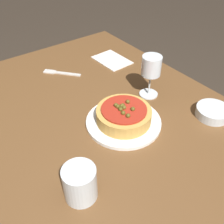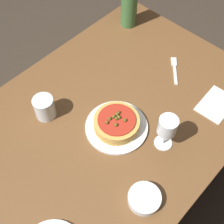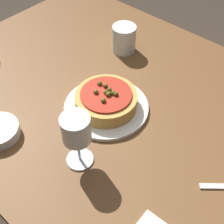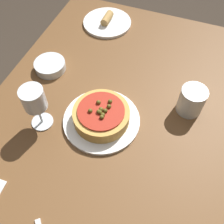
{
  "view_description": "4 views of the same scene",
  "coord_description": "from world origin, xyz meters",
  "px_view_note": "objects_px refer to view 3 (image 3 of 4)",
  "views": [
    {
      "loc": [
        0.51,
        -0.36,
        1.33
      ],
      "look_at": [
        0.03,
        -0.0,
        0.84
      ],
      "focal_mm": 42.0,
      "sensor_mm": 36.0,
      "label": 1
    },
    {
      "loc": [
        0.5,
        0.49,
        1.8
      ],
      "look_at": [
        -0.0,
        0.01,
        0.8
      ],
      "focal_mm": 50.0,
      "sensor_mm": 36.0,
      "label": 2
    },
    {
      "loc": [
        -0.41,
        0.51,
        1.42
      ],
      "look_at": [
        -0.02,
        0.08,
        0.79
      ],
      "focal_mm": 50.0,
      "sensor_mm": 36.0,
      "label": 3
    },
    {
      "loc": [
        -0.4,
        -0.14,
        1.47
      ],
      "look_at": [
        0.01,
        0.02,
        0.83
      ],
      "focal_mm": 42.0,
      "sensor_mm": 36.0,
      "label": 4
    }
  ],
  "objects_px": {
    "pizza": "(106,100)",
    "water_cup": "(124,39)",
    "dining_table": "(122,122)",
    "dinner_plate": "(106,107)",
    "wine_glass": "(76,131)"
  },
  "relations": [
    {
      "from": "dining_table",
      "to": "dinner_plate",
      "type": "distance_m",
      "value": 0.12
    },
    {
      "from": "wine_glass",
      "to": "dining_table",
      "type": "bearing_deg",
      "value": -76.82
    },
    {
      "from": "dining_table",
      "to": "pizza",
      "type": "relative_size",
      "value": 7.27
    },
    {
      "from": "pizza",
      "to": "water_cup",
      "type": "height_order",
      "value": "water_cup"
    },
    {
      "from": "dining_table",
      "to": "water_cup",
      "type": "xyz_separation_m",
      "value": [
        0.16,
        -0.2,
        0.14
      ]
    },
    {
      "from": "dinner_plate",
      "to": "pizza",
      "type": "height_order",
      "value": "pizza"
    },
    {
      "from": "pizza",
      "to": "water_cup",
      "type": "xyz_separation_m",
      "value": [
        0.15,
        -0.25,
        0.01
      ]
    },
    {
      "from": "dinner_plate",
      "to": "wine_glass",
      "type": "distance_m",
      "value": 0.22
    },
    {
      "from": "pizza",
      "to": "water_cup",
      "type": "distance_m",
      "value": 0.29
    },
    {
      "from": "dining_table",
      "to": "wine_glass",
      "type": "bearing_deg",
      "value": 103.18
    },
    {
      "from": "wine_glass",
      "to": "water_cup",
      "type": "xyz_separation_m",
      "value": [
        0.22,
        -0.43,
        -0.07
      ]
    },
    {
      "from": "dining_table",
      "to": "pizza",
      "type": "distance_m",
      "value": 0.14
    },
    {
      "from": "dinner_plate",
      "to": "pizza",
      "type": "bearing_deg",
      "value": -79.35
    },
    {
      "from": "wine_glass",
      "to": "water_cup",
      "type": "height_order",
      "value": "wine_glass"
    },
    {
      "from": "pizza",
      "to": "wine_glass",
      "type": "distance_m",
      "value": 0.21
    }
  ]
}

